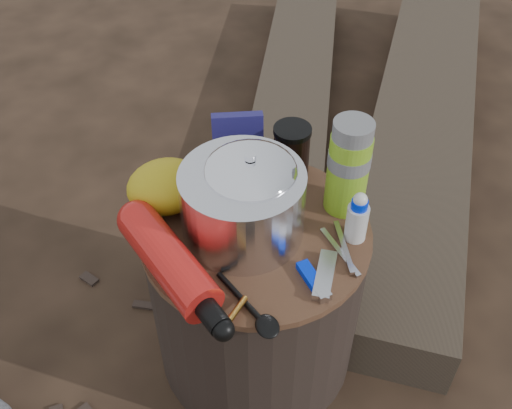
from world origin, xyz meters
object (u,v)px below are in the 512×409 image
object	(u,v)px
travel_mug	(291,151)
stump	(256,295)
thermos	(348,167)
log_main	(420,128)
camping_pot	(251,193)
fuel_bottle	(169,261)

from	to	relation	value
travel_mug	stump	bearing A→B (deg)	-131.94
thermos	log_main	bearing A→B (deg)	44.21
stump	log_main	bearing A→B (deg)	36.55
log_main	thermos	distance (m)	0.90
stump	travel_mug	distance (m)	0.32
camping_pot	thermos	xyz separation A→B (m)	(0.19, -0.01, 0.02)
stump	camping_pot	distance (m)	0.29
log_main	thermos	bearing A→B (deg)	-100.78
log_main	camping_pot	xyz separation A→B (m)	(-0.76, -0.54, 0.42)
log_main	fuel_bottle	xyz separation A→B (m)	(-0.94, -0.62, 0.37)
fuel_bottle	travel_mug	xyz separation A→B (m)	(0.31, 0.20, 0.02)
camping_pot	log_main	bearing A→B (deg)	35.53
stump	thermos	bearing A→B (deg)	2.68
fuel_bottle	thermos	xyz separation A→B (m)	(0.37, 0.06, 0.06)
log_main	camping_pot	world-z (taller)	camping_pot
stump	thermos	xyz separation A→B (m)	(0.19, 0.01, 0.31)
fuel_bottle	travel_mug	world-z (taller)	travel_mug
thermos	travel_mug	distance (m)	0.15
log_main	camping_pot	size ratio (longest dim) A/B	10.67
stump	log_main	world-z (taller)	stump
travel_mug	log_main	bearing A→B (deg)	33.68
camping_pot	fuel_bottle	xyz separation A→B (m)	(-0.18, -0.07, -0.05)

